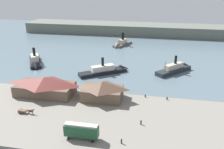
# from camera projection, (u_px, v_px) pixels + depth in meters

# --- Properties ---
(ground_plane) EXTENTS (320.00, 320.00, 0.00)m
(ground_plane) POSITION_uv_depth(u_px,v_px,m) (106.00, 91.00, 94.91)
(ground_plane) COLOR slate
(quay_promenade) EXTENTS (110.00, 36.00, 1.20)m
(quay_promenade) POSITION_uv_depth(u_px,v_px,m) (92.00, 119.00, 74.60)
(quay_promenade) COLOR gray
(quay_promenade) RESTS_ON ground
(seawall_edge) EXTENTS (110.00, 0.80, 1.00)m
(seawall_edge) POSITION_uv_depth(u_px,v_px,m) (104.00, 93.00, 91.43)
(seawall_edge) COLOR #666159
(seawall_edge) RESTS_ON ground
(ferry_shed_central_terminal) EXTENTS (21.62, 10.80, 6.78)m
(ferry_shed_central_terminal) POSITION_uv_depth(u_px,v_px,m) (45.00, 86.00, 88.07)
(ferry_shed_central_terminal) COLOR brown
(ferry_shed_central_terminal) RESTS_ON quay_promenade
(ferry_shed_west_terminal) EXTENTS (14.36, 9.67, 6.60)m
(ferry_shed_west_terminal) POSITION_uv_depth(u_px,v_px,m) (102.00, 90.00, 84.66)
(ferry_shed_west_terminal) COLOR brown
(ferry_shed_west_terminal) RESTS_ON quay_promenade
(street_tram) EXTENTS (9.26, 2.46, 4.52)m
(street_tram) POSITION_uv_depth(u_px,v_px,m) (81.00, 130.00, 63.25)
(street_tram) COLOR #1E4C2D
(street_tram) RESTS_ON quay_promenade
(horse_cart) EXTENTS (5.64, 1.35, 1.87)m
(horse_cart) POSITION_uv_depth(u_px,v_px,m) (26.00, 111.00, 76.01)
(horse_cart) COLOR brown
(horse_cart) RESTS_ON quay_promenade
(pedestrian_near_west_shed) EXTENTS (0.40, 0.40, 1.61)m
(pedestrian_near_west_shed) POSITION_uv_depth(u_px,v_px,m) (141.00, 122.00, 70.23)
(pedestrian_near_west_shed) COLOR #232328
(pedestrian_near_west_shed) RESTS_ON quay_promenade
(pedestrian_walking_west) EXTENTS (0.37, 0.37, 1.51)m
(pedestrian_walking_west) POSITION_uv_depth(u_px,v_px,m) (121.00, 141.00, 62.10)
(pedestrian_walking_west) COLOR #232328
(pedestrian_walking_west) RESTS_ON quay_promenade
(mooring_post_center_east) EXTENTS (0.44, 0.44, 0.90)m
(mooring_post_center_east) POSITION_uv_depth(u_px,v_px,m) (145.00, 96.00, 86.93)
(mooring_post_center_east) COLOR black
(mooring_post_center_east) RESTS_ON quay_promenade
(mooring_post_center_west) EXTENTS (0.44, 0.44, 0.90)m
(mooring_post_center_west) POSITION_uv_depth(u_px,v_px,m) (167.00, 98.00, 85.08)
(mooring_post_center_west) COLOR black
(mooring_post_center_west) RESTS_ON quay_promenade
(ferry_moored_west) EXTENTS (23.00, 18.01, 9.28)m
(ferry_moored_west) POSITION_uv_depth(u_px,v_px,m) (108.00, 70.00, 112.32)
(ferry_moored_west) COLOR black
(ferry_moored_west) RESTS_ON ground
(ferry_moored_east) EXTENTS (11.64, 18.98, 10.48)m
(ferry_moored_east) POSITION_uv_depth(u_px,v_px,m) (121.00, 44.00, 158.95)
(ferry_moored_east) COLOR #514C47
(ferry_moored_east) RESTS_ON ground
(ferry_approaching_east) EXTENTS (18.38, 18.78, 9.29)m
(ferry_approaching_east) POSITION_uv_depth(u_px,v_px,m) (176.00, 69.00, 114.02)
(ferry_approaching_east) COLOR #23282D
(ferry_approaching_east) RESTS_ON ground
(ferry_departing_north) EXTENTS (14.85, 20.73, 10.25)m
(ferry_departing_north) POSITION_uv_depth(u_px,v_px,m) (35.00, 62.00, 123.51)
(ferry_departing_north) COLOR black
(ferry_departing_north) RESTS_ON ground
(far_headland) EXTENTS (180.00, 24.00, 8.00)m
(far_headland) POSITION_uv_depth(u_px,v_px,m) (135.00, 29.00, 193.85)
(far_headland) COLOR #60665B
(far_headland) RESTS_ON ground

